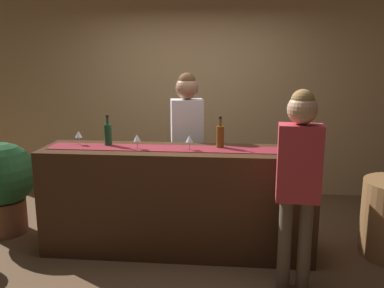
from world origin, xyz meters
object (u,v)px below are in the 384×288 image
wine_glass_mid_counter (137,138)px  wine_glass_far_end (79,135)px  customer_sipping (299,170)px  bartender (187,134)px  wine_bottle_green (108,134)px  wine_bottle_amber (220,136)px  wine_glass_near_customer (189,139)px  potted_plant_tall (3,182)px

wine_glass_mid_counter → wine_glass_far_end: bearing=168.6°
customer_sipping → bartender: bearing=135.0°
wine_bottle_green → wine_bottle_amber: (1.10, 0.01, 0.00)m
wine_bottle_amber → customer_sipping: bearing=-46.9°
wine_bottle_amber → wine_glass_near_customer: bearing=-154.9°
wine_glass_near_customer → potted_plant_tall: 2.13m
bartender → wine_bottle_green: bearing=22.7°
wine_bottle_amber → wine_glass_mid_counter: bearing=-169.5°
wine_glass_near_customer → bartender: size_ratio=0.08×
wine_glass_mid_counter → bartender: 0.76m
wine_bottle_amber → customer_sipping: 0.95m
wine_bottle_amber → bartender: size_ratio=0.17×
wine_bottle_green → wine_glass_far_end: (-0.29, -0.01, -0.01)m
wine_bottle_amber → bartender: (-0.37, 0.50, -0.08)m
potted_plant_tall → wine_glass_mid_counter: bearing=-10.7°
customer_sipping → wine_glass_far_end: bearing=166.3°
wine_bottle_green → wine_glass_far_end: bearing=-177.7°
wine_glass_far_end → customer_sipping: 2.14m
wine_bottle_green → customer_sipping: size_ratio=0.18×
customer_sipping → potted_plant_tall: 3.11m
wine_bottle_amber → wine_glass_far_end: 1.39m
wine_glass_near_customer → potted_plant_tall: size_ratio=0.14×
wine_bottle_green → wine_bottle_amber: bearing=0.4°
bartender → potted_plant_tall: 2.04m
customer_sipping → potted_plant_tall: (-2.96, 0.83, -0.44)m
potted_plant_tall → wine_glass_far_end: bearing=-10.2°
wine_glass_mid_counter → potted_plant_tall: wine_glass_mid_counter is taller
wine_bottle_amber → potted_plant_tall: size_ratio=0.30×
wine_glass_far_end → customer_sipping: bearing=-18.1°
wine_glass_mid_counter → potted_plant_tall: (-1.55, 0.29, -0.56)m
wine_glass_far_end → potted_plant_tall: 1.10m
wine_bottle_amber → wine_glass_near_customer: size_ratio=2.10×
bartender → potted_plant_tall: bearing=-2.0°
wine_glass_far_end → potted_plant_tall: size_ratio=0.14×
wine_bottle_amber → wine_glass_near_customer: 0.31m
wine_glass_far_end → potted_plant_tall: wine_glass_far_end is taller
wine_glass_mid_counter → wine_glass_near_customer: bearing=1.3°
wine_glass_near_customer → customer_sipping: bearing=-30.9°
wine_glass_far_end → customer_sipping: customer_sipping is taller
wine_bottle_amber → wine_glass_far_end: (-1.39, -0.02, -0.01)m
wine_glass_near_customer → potted_plant_tall: wine_glass_near_customer is taller
bartender → wine_glass_mid_counter: bearing=45.5°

